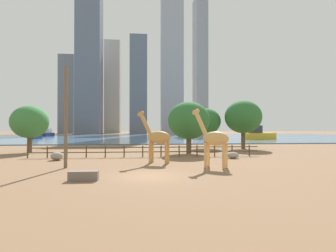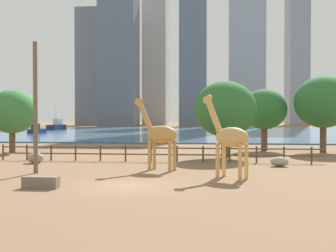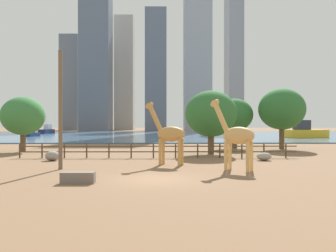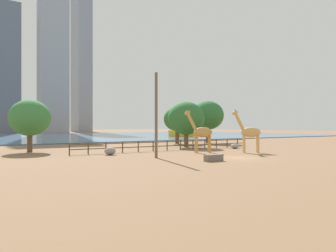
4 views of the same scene
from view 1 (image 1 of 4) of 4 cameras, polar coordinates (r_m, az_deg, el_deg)
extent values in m
plane|color=brown|center=(97.90, -5.09, -2.43)|extent=(400.00, 400.00, 0.00)
cube|color=#476B8C|center=(94.90, -5.09, -2.43)|extent=(180.00, 86.00, 0.20)
cylinder|color=#C18C47|center=(24.68, -3.95, -5.71)|extent=(0.31, 0.31, 2.05)
cylinder|color=#C18C47|center=(25.26, -3.41, -5.59)|extent=(0.31, 0.31, 2.05)
cylinder|color=#C18C47|center=(24.13, -0.44, -5.83)|extent=(0.31, 0.31, 2.05)
cylinder|color=#C18C47|center=(24.73, 0.02, -5.70)|extent=(0.31, 0.31, 2.05)
ellipsoid|color=#C18C47|center=(24.60, -1.96, -2.51)|extent=(2.44, 1.73, 1.19)
cylinder|color=#C18C47|center=(25.09, -4.87, 0.38)|extent=(1.38, 0.87, 2.19)
ellipsoid|color=#C18C47|center=(25.32, -5.93, 2.67)|extent=(0.94, 0.68, 0.75)
cone|color=brown|center=(25.26, -6.01, 3.46)|extent=(0.14, 0.14, 0.22)
cone|color=brown|center=(25.43, -5.84, 3.43)|extent=(0.14, 0.14, 0.22)
cylinder|color=tan|center=(22.24, 8.13, -6.28)|extent=(0.33, 0.33, 2.05)
cylinder|color=tan|center=(22.82, 8.78, -6.13)|extent=(0.33, 0.33, 2.05)
cylinder|color=tan|center=(21.65, 11.99, -6.43)|extent=(0.33, 0.33, 2.05)
cylinder|color=tan|center=(22.24, 12.55, -6.27)|extent=(0.33, 0.33, 2.05)
ellipsoid|color=tan|center=(22.13, 10.34, -2.73)|extent=(2.35, 2.09, 1.18)
cylinder|color=tan|center=(22.64, 7.20, 0.50)|extent=(1.26, 1.08, 2.20)
ellipsoid|color=tan|center=(22.89, 6.09, 3.05)|extent=(0.91, 0.82, 0.74)
cone|color=brown|center=(22.83, 5.99, 3.93)|extent=(0.15, 0.15, 0.22)
cone|color=brown|center=(23.00, 6.19, 3.90)|extent=(0.15, 0.15, 0.22)
cylinder|color=brown|center=(23.09, -21.38, 1.83)|extent=(0.28, 0.28, 8.38)
ellipsoid|color=gray|center=(29.41, 13.95, -6.18)|extent=(1.29, 0.93, 0.70)
ellipsoid|color=gray|center=(29.24, -23.05, -6.05)|extent=(1.23, 1.12, 0.84)
cube|color=#72665B|center=(17.40, -17.91, -10.28)|extent=(1.80, 0.60, 0.60)
cylinder|color=#4C3826|center=(32.51, -28.26, -5.06)|extent=(0.14, 0.14, 1.30)
cylinder|color=#4C3826|center=(31.76, -24.78, -5.18)|extent=(0.14, 0.14, 1.30)
cylinder|color=#4C3826|center=(31.13, -21.14, -5.29)|extent=(0.14, 0.14, 1.30)
cylinder|color=#4C3826|center=(30.63, -17.37, -5.38)|extent=(0.14, 0.14, 1.30)
cylinder|color=#4C3826|center=(30.27, -13.49, -5.45)|extent=(0.14, 0.14, 1.30)
cylinder|color=#4C3826|center=(30.04, -9.53, -5.49)|extent=(0.14, 0.14, 1.30)
cylinder|color=#4C3826|center=(29.96, -5.53, -5.51)|extent=(0.14, 0.14, 1.30)
cylinder|color=#4C3826|center=(30.03, -1.53, -5.50)|extent=(0.14, 0.14, 1.30)
cylinder|color=#4C3826|center=(30.23, 2.44, -5.47)|extent=(0.14, 0.14, 1.30)
cylinder|color=#4C3826|center=(30.58, 6.33, -5.41)|extent=(0.14, 0.14, 1.30)
cylinder|color=#4C3826|center=(31.07, 10.11, -5.33)|extent=(0.14, 0.14, 1.30)
cylinder|color=#4C3826|center=(31.69, 13.77, -5.23)|extent=(0.14, 0.14, 1.30)
cylinder|color=#4C3826|center=(32.43, 17.27, -5.11)|extent=(0.14, 0.14, 1.30)
cube|color=#4C3826|center=(29.93, -4.59, -4.64)|extent=(26.10, 0.08, 0.10)
cube|color=#4C3826|center=(29.97, -4.60, -5.64)|extent=(26.10, 0.08, 0.10)
cylinder|color=brown|center=(44.03, 16.05, -2.94)|extent=(0.64, 0.64, 2.77)
ellipsoid|color=#2D6B33|center=(44.03, 16.04, 1.93)|extent=(5.88, 5.88, 5.29)
cylinder|color=brown|center=(43.80, 8.28, -3.15)|extent=(0.68, 0.68, 2.50)
ellipsoid|color=#2D6B33|center=(43.77, 8.27, 1.01)|extent=(4.82, 4.82, 4.34)
cylinder|color=brown|center=(34.44, 4.55, -4.18)|extent=(0.66, 0.66, 2.11)
ellipsoid|color=#2D6B33|center=(34.38, 4.55, 1.22)|extent=(5.46, 5.46, 4.92)
cylinder|color=brown|center=(39.98, -27.90, -3.57)|extent=(0.61, 0.61, 2.19)
ellipsoid|color=#387A3D|center=(39.93, -27.89, 0.79)|extent=(4.86, 4.86, 4.38)
cube|color=gold|center=(77.77, 19.18, -2.10)|extent=(9.19, 4.28, 1.77)
cube|color=#333338|center=(77.17, 18.48, -0.66)|extent=(3.43, 2.51, 2.13)
cube|color=navy|center=(110.96, -24.76, -1.71)|extent=(3.14, 6.96, 1.35)
cube|color=silver|center=(111.70, -24.57, -0.94)|extent=(1.87, 2.59, 1.62)
cylinder|color=silver|center=(110.63, -24.83, -0.14)|extent=(0.13, 0.13, 4.72)
cube|color=navy|center=(85.80, -26.87, -2.20)|extent=(2.30, 4.85, 0.93)
cube|color=#333338|center=(85.27, -27.06, -1.52)|extent=(1.34, 1.82, 1.12)
cylinder|color=silver|center=(85.97, -26.78, -0.80)|extent=(0.14, 0.14, 3.26)
cube|color=gray|center=(197.57, 7.01, 12.95)|extent=(8.42, 15.65, 98.61)
cube|color=slate|center=(180.29, -20.71, 6.26)|extent=(9.57, 15.74, 48.95)
cube|color=#ADA89E|center=(188.28, -11.92, 8.15)|extent=(10.50, 13.03, 63.23)
cube|color=slate|center=(165.82, -16.75, 16.34)|extent=(13.87, 12.96, 102.64)
cube|color=slate|center=(157.86, -6.44, 8.87)|extent=(10.10, 8.60, 58.03)
cube|color=#939EAD|center=(164.15, 0.85, 15.37)|extent=(13.17, 9.35, 96.43)
camera|label=2|loc=(6.08, 120.03, 3.36)|focal=45.00mm
camera|label=3|loc=(1.27, 128.81, -3.41)|focal=35.00mm
camera|label=4|loc=(23.56, -108.23, -0.23)|focal=35.00mm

